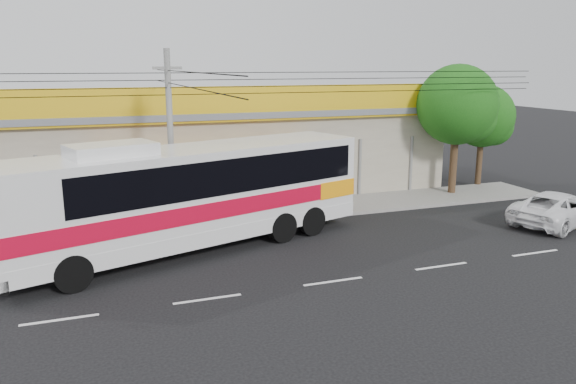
# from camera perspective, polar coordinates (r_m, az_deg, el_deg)

# --- Properties ---
(ground) EXTENTS (120.00, 120.00, 0.00)m
(ground) POSITION_cam_1_polar(r_m,az_deg,el_deg) (20.05, 1.64, -6.56)
(ground) COLOR black
(ground) RESTS_ON ground
(sidewalk) EXTENTS (30.00, 3.20, 0.15)m
(sidewalk) POSITION_cam_1_polar(r_m,az_deg,el_deg) (25.45, -3.31, -2.17)
(sidewalk) COLOR slate
(sidewalk) RESTS_ON ground
(lane_markings) EXTENTS (50.00, 0.12, 0.01)m
(lane_markings) POSITION_cam_1_polar(r_m,az_deg,el_deg) (17.90, 4.61, -9.05)
(lane_markings) COLOR silver
(lane_markings) RESTS_ON ground
(storefront_building) EXTENTS (22.60, 9.20, 5.70)m
(storefront_building) POSITION_cam_1_polar(r_m,az_deg,el_deg) (30.26, -6.39, 4.48)
(storefront_building) COLOR gray
(storefront_building) RESTS_ON ground
(coach_bus) EXTENTS (13.75, 6.90, 4.17)m
(coach_bus) POSITION_cam_1_polar(r_m,az_deg,el_deg) (20.55, -9.28, 0.23)
(coach_bus) COLOR silver
(coach_bus) RESTS_ON ground
(motorbike_red) EXTENTS (1.64, 0.64, 0.85)m
(motorbike_red) POSITION_cam_1_polar(r_m,az_deg,el_deg) (23.31, -26.98, -3.72)
(motorbike_red) COLOR maroon
(motorbike_red) RESTS_ON sidewalk
(white_car) EXTENTS (5.53, 3.87, 1.40)m
(white_car) POSITION_cam_1_polar(r_m,az_deg,el_deg) (26.42, 25.78, -1.50)
(white_car) COLOR white
(white_car) RESTS_ON ground
(utility_pole) EXTENTS (34.00, 14.00, 7.25)m
(utility_pole) POSITION_cam_1_polar(r_m,az_deg,el_deg) (22.00, -12.09, 10.80)
(utility_pole) COLOR slate
(utility_pole) RESTS_ON ground
(tree_near) EXTENTS (4.04, 4.04, 6.70)m
(tree_near) POSITION_cam_1_polar(r_m,az_deg,el_deg) (29.84, 17.07, 8.21)
(tree_near) COLOR #352415
(tree_near) RESTS_ON ground
(tree_far) EXTENTS (3.39, 3.39, 5.63)m
(tree_far) POSITION_cam_1_polar(r_m,az_deg,el_deg) (32.49, 19.36, 7.10)
(tree_far) COLOR #352415
(tree_far) RESTS_ON ground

